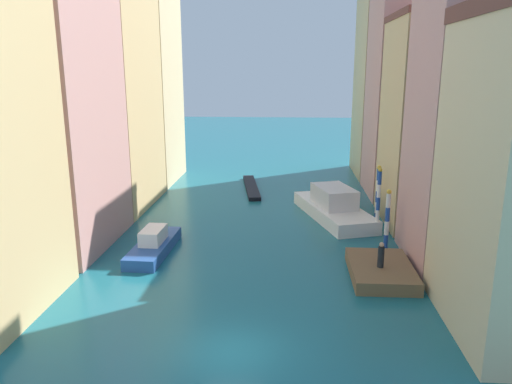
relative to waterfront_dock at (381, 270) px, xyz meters
name	(u,v)px	position (x,y,z in m)	size (l,w,h in m)	color
ground_plane	(264,199)	(-7.48, 16.35, -0.36)	(154.00, 154.00, 0.00)	#196070
building_left_1	(43,75)	(-20.52, 3.97, 10.66)	(7.23, 9.61, 22.03)	tan
building_left_2	(104,92)	(-20.52, 13.87, 9.22)	(7.23, 10.33, 19.14)	#DBB77A
building_left_3	(139,73)	(-20.52, 23.59, 10.61)	(7.23, 8.96, 21.92)	beige
building_right_1	(485,89)	(5.56, 2.55, 9.92)	(7.23, 7.29, 20.52)	tan
building_right_2	(438,122)	(5.56, 10.67, 7.27)	(7.23, 8.29, 15.24)	#DBB77A
building_right_3	(413,70)	(5.56, 19.33, 10.89)	(7.23, 8.17, 22.47)	tan
building_right_4	(392,82)	(5.56, 28.21, 9.70)	(7.23, 9.17, 20.10)	#DBB77A
waterfront_dock	(381,270)	(0.00, 0.00, 0.00)	(3.43, 5.22, 0.72)	brown
person_on_dock	(381,256)	(-0.12, -0.35, 1.02)	(0.36, 0.36, 1.44)	black
mooring_pole_0	(387,218)	(1.12, 4.61, 1.67)	(0.32, 0.32, 3.96)	#1E479E
mooring_pole_1	(378,201)	(0.97, 7.22, 2.10)	(0.29, 0.29, 4.83)	#1E479E
mooring_pole_2	(378,194)	(1.39, 9.90, 1.93)	(0.33, 0.33, 4.48)	#1E479E
vaporetto_white	(334,207)	(-1.72, 11.18, 0.53)	(6.12, 10.28, 2.48)	white
gondola_black	(251,187)	(-8.90, 20.16, -0.18)	(2.46, 9.32, 0.36)	black
motorboat_0	(154,245)	(-13.77, 2.73, 0.18)	(2.16, 6.46, 1.63)	#234C93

